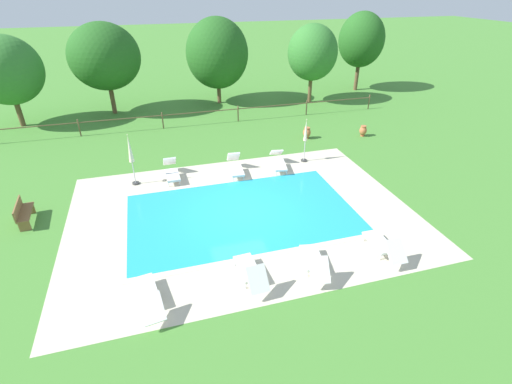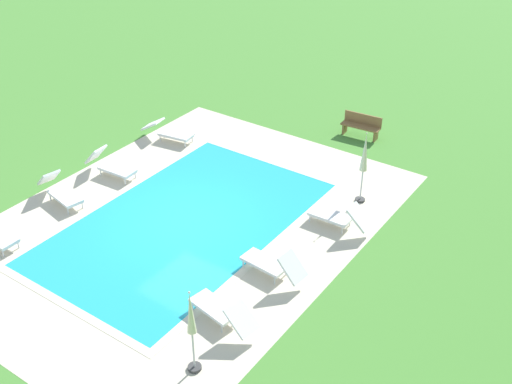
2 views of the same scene
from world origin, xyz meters
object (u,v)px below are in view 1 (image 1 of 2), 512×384
Objects in this scene: sun_lounger_north_end at (148,295)px; patio_umbrella_closed_row_west at (130,153)px; tree_east_mid at (217,54)px; tree_centre at (6,70)px; sun_lounger_north_near_steps at (172,171)px; patio_umbrella_closed_row_mid_west at (306,136)px; tree_far_west at (105,57)px; tree_far_east at (361,40)px; sun_lounger_south_near_corner at (278,161)px; sun_lounger_south_end at (314,261)px; terracotta_urn_near_fence at (307,133)px; tree_west_mid at (313,53)px; sun_lounger_north_mid at (236,166)px; terracotta_urn_by_tree at (363,131)px; wooden_bench_lawn_side at (23,212)px; sun_lounger_north_far at (250,271)px; sun_lounger_south_mid at (384,245)px.

patio_umbrella_closed_row_west is (-0.28, 7.91, 1.21)m from sun_lounger_north_end.
tree_east_mid reaches higher than patio_umbrella_closed_row_west.
patio_umbrella_closed_row_west is 0.44× the size of tree_centre.
sun_lounger_north_near_steps is 0.85× the size of patio_umbrella_closed_row_mid_west.
sun_lounger_north_end is 0.35× the size of tree_far_west.
tree_far_east is at bearing 48.35° from sun_lounger_north_end.
sun_lounger_south_near_corner is at bearing -37.59° from tree_centre.
sun_lounger_south_end is at bearing -110.64° from patio_umbrella_closed_row_mid_west.
terracotta_urn_near_fence is (8.26, 3.01, -0.01)m from sun_lounger_north_near_steps.
sun_lounger_south_end is at bearing 0.23° from sun_lounger_north_end.
patio_umbrella_closed_row_west is 0.40× the size of tree_east_mid.
tree_far_west is (-1.29, 11.67, 2.29)m from patio_umbrella_closed_row_west.
patio_umbrella_closed_row_west is at bearing -176.11° from sun_lounger_north_near_steps.
sun_lounger_south_near_corner is at bearing -120.64° from tree_west_mid.
sun_lounger_north_mid is at bearing -2.85° from patio_umbrella_closed_row_west.
sun_lounger_south_near_corner reaches higher than terracotta_urn_by_tree.
wooden_bench_lawn_side is 0.27× the size of tree_centre.
sun_lounger_north_far is 0.34× the size of tree_west_mid.
tree_far_west is 0.97× the size of tree_far_east.
sun_lounger_north_near_steps is 0.79× the size of patio_umbrella_closed_row_west.
tree_far_east reaches higher than tree_far_west.
sun_lounger_north_near_steps is 13.30m from tree_east_mid.
sun_lounger_north_near_steps is 3.08m from sun_lounger_north_mid.
terracotta_urn_near_fence is 10.18m from tree_east_mid.
tree_centre is (-20.39, 7.96, 3.17)m from terracotta_urn_by_tree.
tree_centre reaches higher than sun_lounger_south_near_corner.
sun_lounger_south_end is at bearing -30.79° from wooden_bench_lawn_side.
patio_umbrella_closed_row_mid_west is (8.26, 8.06, 1.07)m from sun_lounger_north_end.
tree_far_east is (10.45, 20.47, 3.69)m from sun_lounger_south_mid.
tree_far_east is (11.64, 12.96, 3.70)m from sun_lounger_south_near_corner.
patio_umbrella_closed_row_west reaches higher than terracotta_urn_by_tree.
patio_umbrella_closed_row_west reaches higher than sun_lounger_north_end.
tree_far_east is at bearing 36.66° from sun_lounger_north_near_steps.
terracotta_urn_by_tree is at bearing 38.52° from sun_lounger_north_end.
sun_lounger_north_near_steps is 2.79× the size of terracotta_urn_near_fence.
tree_centre reaches higher than sun_lounger_south_end.
sun_lounger_south_mid is at bearing -50.65° from sun_lounger_north_near_steps.
wooden_bench_lawn_side is at bearing -144.48° from tree_west_mid.
sun_lounger_south_near_corner is at bearing -131.45° from terracotta_urn_near_fence.
sun_lounger_south_near_corner is at bearing -165.40° from patio_umbrella_closed_row_mid_west.
sun_lounger_north_end is at bearing -68.45° from tree_centre.
tree_far_east reaches higher than sun_lounger_north_mid.
tree_east_mid is at bearing 92.44° from sun_lounger_south_near_corner.
tree_far_east is (13.86, 12.94, 3.69)m from sun_lounger_north_mid.
wooden_bench_lawn_side is 15.08m from terracotta_urn_near_fence.
tree_far_west is (-9.46, 19.44, 3.48)m from sun_lounger_south_mid.
sun_lounger_south_end is 0.88× the size of patio_umbrella_closed_row_mid_west.
sun_lounger_north_mid is 1.01× the size of sun_lounger_north_far.
tree_far_east reaches higher than tree_east_mid.
sun_lounger_north_mid is 1.28× the size of wooden_bench_lawn_side.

